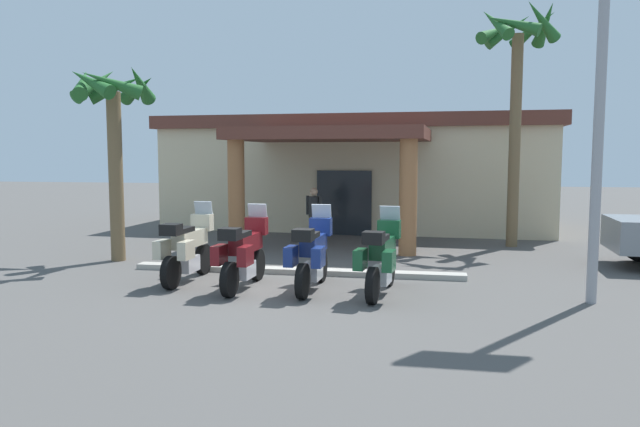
{
  "coord_description": "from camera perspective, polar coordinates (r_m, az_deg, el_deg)",
  "views": [
    {
      "loc": [
        2.75,
        -11.58,
        2.63
      ],
      "look_at": [
        0.14,
        2.7,
        1.2
      ],
      "focal_mm": 33.84,
      "sensor_mm": 36.0,
      "label": 1
    }
  ],
  "objects": [
    {
      "name": "palm_tree_roadside",
      "position": [
        15.66,
        -19.04,
        9.1
      ],
      "size": [
        2.1,
        2.17,
        4.89
      ],
      "color": "brown",
      "rests_on": "ground_plane"
    },
    {
      "name": "motorcycle_maroon",
      "position": [
        11.9,
        -7.25,
        -3.76
      ],
      "size": [
        0.72,
        2.21,
        1.61
      ],
      "rotation": [
        0.0,
        0.0,
        1.52
      ],
      "color": "black",
      "rests_on": "ground_plane"
    },
    {
      "name": "palm_tree_near_portico",
      "position": [
        18.16,
        18.16,
        13.4
      ],
      "size": [
        2.33,
        2.31,
        6.8
      ],
      "color": "brown",
      "rests_on": "ground_plane"
    },
    {
      "name": "motorcycle_blue",
      "position": [
        11.67,
        -0.76,
        -3.9
      ],
      "size": [
        0.72,
        2.21,
        1.61
      ],
      "rotation": [
        0.0,
        0.0,
        1.53
      ],
      "color": "black",
      "rests_on": "ground_plane"
    },
    {
      "name": "curb_strip",
      "position": [
        13.38,
        -2.34,
        -5.45
      ],
      "size": [
        7.38,
        0.36,
        0.12
      ],
      "primitive_type": "cube",
      "color": "#ADA89E",
      "rests_on": "ground_plane"
    },
    {
      "name": "motorcycle_green",
      "position": [
        11.35,
        5.8,
        -4.2
      ],
      "size": [
        0.77,
        2.21,
        1.61
      ],
      "rotation": [
        0.0,
        0.0,
        1.45
      ],
      "color": "black",
      "rests_on": "ground_plane"
    },
    {
      "name": "pedestrian",
      "position": [
        17.58,
        -0.58,
        0.16
      ],
      "size": [
        0.5,
        0.32,
        1.66
      ],
      "rotation": [
        0.0,
        0.0,
        4.36
      ],
      "color": "brown",
      "rests_on": "ground_plane"
    },
    {
      "name": "motorcycle_cream",
      "position": [
        12.75,
        -12.46,
        -3.22
      ],
      "size": [
        0.72,
        2.21,
        1.61
      ],
      "rotation": [
        0.0,
        0.0,
        1.53
      ],
      "color": "black",
      "rests_on": "ground_plane"
    },
    {
      "name": "ground_plane",
      "position": [
        12.19,
        -2.93,
        -6.84
      ],
      "size": [
        80.0,
        80.0,
        0.0
      ],
      "primitive_type": "plane",
      "color": "#514F4C"
    },
    {
      "name": "motel_building",
      "position": [
        22.29,
        3.62,
        4.05
      ],
      "size": [
        13.94,
        10.3,
        3.94
      ],
      "rotation": [
        0.0,
        0.0,
        -0.05
      ],
      "color": "beige",
      "rests_on": "ground_plane"
    },
    {
      "name": "roadside_sign",
      "position": [
        11.8,
        25.27,
        16.95
      ],
      "size": [
        1.4,
        0.18,
        7.64
      ],
      "color": "#99999E",
      "rests_on": "ground_plane"
    }
  ]
}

